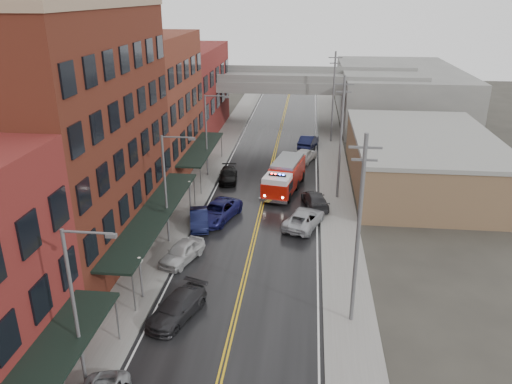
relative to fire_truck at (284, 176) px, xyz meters
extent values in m
cube|color=black|center=(-1.87, -6.33, -1.63)|extent=(11.00, 160.00, 0.02)
cube|color=slate|center=(-9.17, -6.33, -1.56)|extent=(3.00, 160.00, 0.15)
cube|color=slate|center=(5.43, -6.33, -1.56)|extent=(3.00, 160.00, 0.15)
cube|color=gray|center=(-7.52, -6.33, -1.56)|extent=(0.30, 160.00, 0.15)
cube|color=gray|center=(3.78, -6.33, -1.56)|extent=(0.30, 160.00, 0.15)
cube|color=#522015|center=(-15.17, -13.33, 7.36)|extent=(9.00, 20.00, 18.00)
cube|color=brown|center=(-15.17, 4.17, 5.86)|extent=(9.00, 15.00, 15.00)
cube|color=maroon|center=(-15.17, 21.67, 4.36)|extent=(9.00, 20.00, 12.00)
cube|color=brown|center=(14.13, 3.67, 0.86)|extent=(14.00, 22.00, 5.00)
cube|color=slate|center=(16.13, 33.67, 2.36)|extent=(18.00, 30.00, 8.00)
cylinder|color=slate|center=(-8.22, -24.73, -0.14)|extent=(0.10, 0.10, 3.00)
cube|color=black|center=(-9.37, -13.33, 1.36)|extent=(2.60, 18.00, 0.18)
cylinder|color=slate|center=(-8.22, -21.93, -0.14)|extent=(0.10, 0.10, 3.00)
cylinder|color=slate|center=(-8.22, -4.73, -0.14)|extent=(0.10, 0.10, 3.00)
cube|color=black|center=(-9.37, 4.17, 1.36)|extent=(2.60, 13.00, 0.18)
cylinder|color=slate|center=(-8.22, -1.93, -0.14)|extent=(0.10, 0.10, 3.00)
cylinder|color=slate|center=(-8.22, 10.27, -0.14)|extent=(0.10, 0.10, 3.00)
cylinder|color=#59595B|center=(-8.27, -20.33, -0.24)|extent=(0.14, 0.14, 2.80)
sphere|color=silver|center=(-8.27, -20.33, 1.26)|extent=(0.44, 0.44, 0.44)
cylinder|color=#59595B|center=(-8.27, -6.33, -0.24)|extent=(0.14, 0.14, 2.80)
sphere|color=silver|center=(-8.27, -6.33, 1.26)|extent=(0.44, 0.44, 0.44)
cylinder|color=#59595B|center=(-8.67, -28.33, 2.86)|extent=(0.18, 0.18, 9.00)
cylinder|color=#59595B|center=(-7.47, -28.33, 7.26)|extent=(2.40, 0.12, 0.12)
cube|color=#59595B|center=(-6.37, -28.33, 7.16)|extent=(0.50, 0.22, 0.18)
cylinder|color=#59595B|center=(-8.67, -12.33, 2.86)|extent=(0.18, 0.18, 9.00)
cylinder|color=#59595B|center=(-7.47, -12.33, 7.26)|extent=(2.40, 0.12, 0.12)
cube|color=#59595B|center=(-6.37, -12.33, 7.16)|extent=(0.50, 0.22, 0.18)
cylinder|color=#59595B|center=(-8.67, 3.67, 2.86)|extent=(0.18, 0.18, 9.00)
cylinder|color=#59595B|center=(-7.47, 3.67, 7.26)|extent=(2.40, 0.12, 0.12)
cube|color=#59595B|center=(-6.37, 3.67, 7.16)|extent=(0.50, 0.22, 0.18)
cylinder|color=#59595B|center=(5.33, -21.33, 4.36)|extent=(0.24, 0.24, 12.00)
cube|color=#59595B|center=(5.33, -21.33, 9.56)|extent=(1.80, 0.12, 0.12)
cube|color=#59595B|center=(5.33, -21.33, 8.86)|extent=(1.40, 0.12, 0.12)
cylinder|color=#59595B|center=(5.33, -1.33, 4.36)|extent=(0.24, 0.24, 12.00)
cube|color=#59595B|center=(5.33, -1.33, 9.56)|extent=(1.80, 0.12, 0.12)
cube|color=#59595B|center=(5.33, -1.33, 8.86)|extent=(1.40, 0.12, 0.12)
cylinder|color=#59595B|center=(5.33, 18.67, 4.36)|extent=(0.24, 0.24, 12.00)
cube|color=#59595B|center=(5.33, 18.67, 9.56)|extent=(1.80, 0.12, 0.12)
cube|color=#59595B|center=(5.33, 18.67, 8.86)|extent=(1.40, 0.12, 0.12)
cube|color=slate|center=(-1.87, 25.67, 5.11)|extent=(40.00, 10.00, 1.50)
cube|color=slate|center=(-12.87, 25.67, 1.36)|extent=(1.60, 8.00, 6.00)
cube|color=slate|center=(9.13, 25.67, 1.36)|extent=(1.60, 8.00, 6.00)
cube|color=#A61107|center=(0.25, 1.28, -0.02)|extent=(3.65, 6.12, 2.19)
cube|color=#A61107|center=(-0.53, -2.70, -0.33)|extent=(3.07, 3.15, 1.56)
cube|color=silver|center=(-0.53, -2.70, 0.71)|extent=(2.90, 2.92, 0.52)
cube|color=black|center=(-0.49, -2.50, -0.02)|extent=(2.89, 2.14, 0.83)
cube|color=slate|center=(0.25, 1.28, 1.23)|extent=(3.31, 5.66, 0.31)
cube|color=black|center=(-0.53, -2.70, 1.05)|extent=(1.69, 0.60, 0.15)
sphere|color=#FF0C0C|center=(-1.09, -2.59, 1.13)|extent=(0.21, 0.21, 0.21)
sphere|color=#1933FF|center=(0.04, -2.81, 1.13)|extent=(0.21, 0.21, 0.21)
cylinder|color=black|center=(-1.67, -2.59, -1.12)|extent=(1.09, 0.56, 1.04)
cylinder|color=black|center=(0.58, -3.02, -1.12)|extent=(1.09, 0.56, 1.04)
cylinder|color=black|center=(-0.97, 0.99, -1.12)|extent=(1.09, 0.56, 1.04)
cylinder|color=black|center=(1.27, 0.55, -1.12)|extent=(1.09, 0.56, 1.04)
cylinder|color=black|center=(-0.48, 3.54, -1.12)|extent=(1.09, 0.56, 1.04)
cylinder|color=black|center=(1.77, 3.11, -1.12)|extent=(1.09, 0.56, 1.04)
imported|color=#252527|center=(-5.47, -22.09, -0.91)|extent=(3.51, 5.36, 1.44)
imported|color=#B4B4B4|center=(-6.87, -15.13, -0.88)|extent=(3.18, 4.80, 1.52)
imported|color=black|center=(-6.87, -9.13, -0.92)|extent=(2.51, 4.60, 1.44)
imported|color=#14144B|center=(-5.53, -7.53, -0.84)|extent=(4.24, 6.28, 1.60)
imported|color=black|center=(-6.15, 2.31, -0.97)|extent=(2.35, 4.76, 1.33)
imported|color=#A8AAB0|center=(2.19, -8.13, -0.89)|extent=(4.11, 5.86, 1.49)
imported|color=#28282B|center=(3.13, -3.80, -0.91)|extent=(2.94, 5.27, 1.44)
imported|color=white|center=(1.89, 9.87, -0.82)|extent=(3.31, 5.16, 1.64)
imported|color=black|center=(2.31, 15.87, -0.80)|extent=(2.83, 5.31, 1.66)
camera|label=1|loc=(2.24, -47.53, 17.29)|focal=35.00mm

